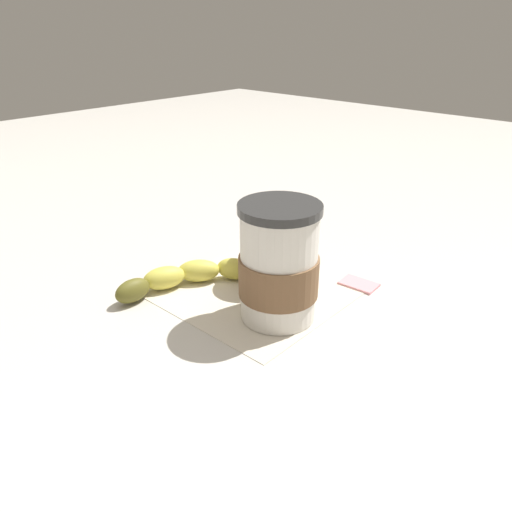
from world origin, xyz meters
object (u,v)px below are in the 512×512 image
at_px(coffee_cup, 279,266).
at_px(sugar_packet, 359,283).
at_px(muffin, 270,247).
at_px(banana, 183,276).

distance_m(coffee_cup, sugar_packet, 0.15).
bearing_deg(muffin, sugar_packet, -142.36).
bearing_deg(coffee_cup, banana, 12.61).
height_order(coffee_cup, sugar_packet, coffee_cup).
height_order(coffee_cup, banana, coffee_cup).
height_order(coffee_cup, muffin, coffee_cup).
relative_size(coffee_cup, muffin, 1.56).
bearing_deg(banana, coffee_cup, -167.39).
bearing_deg(banana, sugar_packet, -135.99).
xyz_separation_m(coffee_cup, sugar_packet, (-0.03, -0.14, -0.07)).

